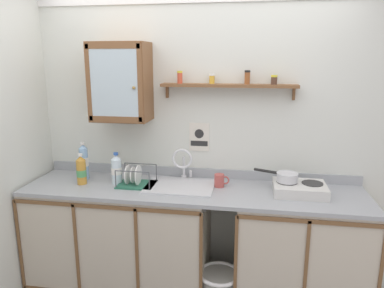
{
  "coord_description": "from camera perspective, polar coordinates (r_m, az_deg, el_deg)",
  "views": [
    {
      "loc": [
        0.45,
        -2.36,
        1.96
      ],
      "look_at": [
        -0.02,
        0.44,
        1.29
      ],
      "focal_mm": 33.91,
      "sensor_mm": 36.0,
      "label": 1
    }
  ],
  "objects": [
    {
      "name": "back_wall",
      "position": [
        3.12,
        1.04,
        -0.05
      ],
      "size": [
        3.33,
        0.07,
        2.46
      ],
      "color": "silver",
      "rests_on": "ground"
    },
    {
      "name": "lower_cabinet_run",
      "position": [
        3.24,
        -11.09,
        -14.38
      ],
      "size": [
        1.49,
        0.62,
        0.93
      ],
      "color": "black",
      "rests_on": "ground"
    },
    {
      "name": "lower_cabinet_run_right",
      "position": [
        3.09,
        16.61,
        -16.19
      ],
      "size": [
        1.0,
        0.62,
        0.93
      ],
      "color": "black",
      "rests_on": "ground"
    },
    {
      "name": "countertop",
      "position": [
        2.9,
        0.03,
        -7.29
      ],
      "size": [
        2.69,
        0.64,
        0.03
      ],
      "primitive_type": "cube",
      "color": "#9EA3A8",
      "rests_on": "lower_cabinet_run"
    },
    {
      "name": "backsplash",
      "position": [
        3.15,
        0.92,
        -4.49
      ],
      "size": [
        2.69,
        0.02,
        0.08
      ],
      "primitive_type": "cube",
      "color": "#9EA3A8",
      "rests_on": "countertop"
    },
    {
      "name": "sink",
      "position": [
        2.95,
        -1.84,
        -7.09
      ],
      "size": [
        0.54,
        0.44,
        0.4
      ],
      "color": "silver",
      "rests_on": "countertop"
    },
    {
      "name": "hot_plate_stove",
      "position": [
        2.89,
        16.56,
        -6.74
      ],
      "size": [
        0.39,
        0.3,
        0.08
      ],
      "color": "silver",
      "rests_on": "countertop"
    },
    {
      "name": "saucepan",
      "position": [
        2.88,
        14.6,
        -4.99
      ],
      "size": [
        0.34,
        0.19,
        0.07
      ],
      "color": "silver",
      "rests_on": "hot_plate_stove"
    },
    {
      "name": "bottle_water_clear_0",
      "position": [
        3.03,
        -11.78,
        -3.94
      ],
      "size": [
        0.09,
        0.09,
        0.26
      ],
      "color": "silver",
      "rests_on": "countertop"
    },
    {
      "name": "bottle_water_blue_1",
      "position": [
        3.21,
        -16.64,
        -2.67
      ],
      "size": [
        0.07,
        0.07,
        0.32
      ],
      "color": "#8CB7E0",
      "rests_on": "countertop"
    },
    {
      "name": "bottle_juice_amber_2",
      "position": [
        3.09,
        -17.01,
        -4.01
      ],
      "size": [
        0.08,
        0.08,
        0.26
      ],
      "color": "gold",
      "rests_on": "countertop"
    },
    {
      "name": "dish_rack",
      "position": [
        2.99,
        -8.89,
        -5.64
      ],
      "size": [
        0.3,
        0.23,
        0.17
      ],
      "color": "#26664C",
      "rests_on": "countertop"
    },
    {
      "name": "mug",
      "position": [
        2.92,
        4.38,
        -5.74
      ],
      "size": [
        0.12,
        0.08,
        0.1
      ],
      "color": "#B24C47",
      "rests_on": "countertop"
    },
    {
      "name": "wall_cabinet",
      "position": [
        3.03,
        -11.16,
        9.53
      ],
      "size": [
        0.47,
        0.32,
        0.63
      ],
      "color": "brown"
    },
    {
      "name": "spice_shelf",
      "position": [
        2.93,
        5.75,
        9.29
      ],
      "size": [
        1.08,
        0.14,
        0.23
      ],
      "color": "brown"
    },
    {
      "name": "warning_sign",
      "position": [
        3.08,
        1.15,
        1.06
      ],
      "size": [
        0.17,
        0.01,
        0.24
      ],
      "color": "silver"
    }
  ]
}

